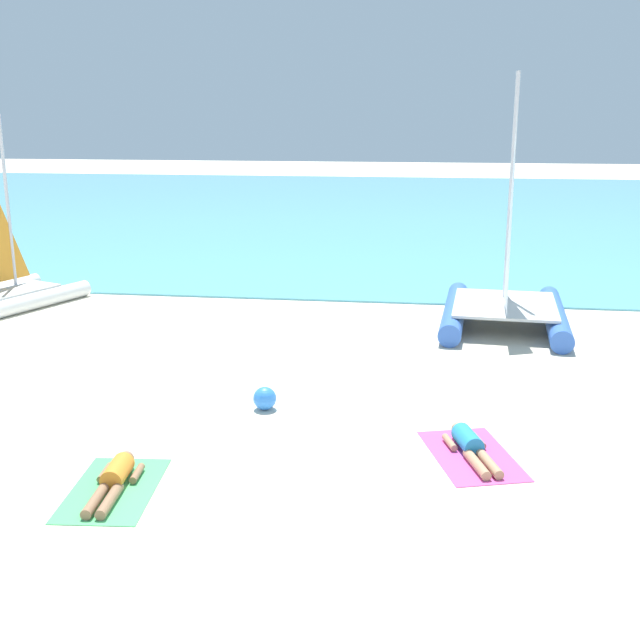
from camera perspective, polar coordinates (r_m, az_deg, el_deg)
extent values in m
plane|color=beige|center=(19.14, 1.96, 0.14)|extent=(120.00, 120.00, 0.00)
cube|color=#5BB2C1|center=(40.38, 5.19, 7.90)|extent=(120.00, 40.00, 0.05)
cylinder|color=white|center=(21.17, -20.01, 1.25)|extent=(1.74, 3.54, 0.42)
cylinder|color=silver|center=(21.73, -21.53, 7.84)|extent=(0.09, 0.09, 4.35)
cylinder|color=blue|center=(18.98, 9.63, 0.59)|extent=(0.82, 4.39, 0.50)
cylinder|color=blue|center=(19.04, 16.51, 0.22)|extent=(0.82, 4.39, 0.50)
cube|color=silver|center=(18.71, 13.13, 1.09)|extent=(2.48, 2.95, 0.06)
cylinder|color=silver|center=(18.91, 13.57, 9.11)|extent=(0.10, 0.10, 5.20)
pyramid|color=white|center=(17.90, 13.60, 8.30)|extent=(0.23, 2.29, 4.37)
cube|color=#4CB266|center=(11.04, -14.59, -11.69)|extent=(1.27, 1.99, 0.01)
cylinder|color=orange|center=(11.15, -14.34, -10.52)|extent=(0.35, 0.64, 0.30)
sphere|color=#8C6647|center=(11.50, -13.75, -9.67)|extent=(0.22, 0.22, 0.22)
cylinder|color=#8C6647|center=(10.65, -15.81, -12.34)|extent=(0.21, 0.79, 0.14)
cylinder|color=#8C6647|center=(10.60, -14.87, -12.42)|extent=(0.21, 0.79, 0.14)
cylinder|color=#8C6647|center=(11.38, -15.16, -10.53)|extent=(0.14, 0.46, 0.10)
cylinder|color=#8C6647|center=(11.26, -12.99, -10.68)|extent=(0.14, 0.46, 0.10)
cube|color=#D84C99|center=(11.87, 10.84, -9.52)|extent=(1.61, 2.14, 0.01)
cylinder|color=#268CCC|center=(11.98, 10.55, -8.46)|extent=(0.47, 0.68, 0.30)
sphere|color=tan|center=(12.33, 9.92, -7.73)|extent=(0.22, 0.22, 0.22)
cylinder|color=tan|center=(11.43, 11.19, -10.12)|extent=(0.36, 0.79, 0.14)
cylinder|color=tan|center=(11.49, 12.05, -10.03)|extent=(0.36, 0.79, 0.14)
cylinder|color=tan|center=(12.08, 9.29, -8.66)|extent=(0.23, 0.46, 0.10)
cylinder|color=tan|center=(12.22, 11.27, -8.48)|extent=(0.23, 0.46, 0.10)
sphere|color=#337FE5|center=(13.33, -3.99, -5.63)|extent=(0.39, 0.39, 0.39)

